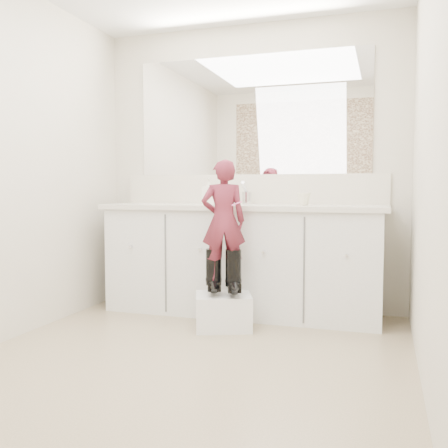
% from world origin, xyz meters
% --- Properties ---
extents(floor, '(3.00, 3.00, 0.00)m').
position_xyz_m(floor, '(0.00, 0.00, 0.00)').
color(floor, '#7E7253').
rests_on(floor, ground).
extents(wall_back, '(2.60, 0.00, 2.60)m').
position_xyz_m(wall_back, '(0.00, 1.50, 1.20)').
color(wall_back, beige).
rests_on(wall_back, floor).
extents(wall_right, '(0.00, 3.00, 3.00)m').
position_xyz_m(wall_right, '(1.30, 0.00, 1.20)').
color(wall_right, beige).
rests_on(wall_right, floor).
extents(vanity_cabinet, '(2.20, 0.55, 0.85)m').
position_xyz_m(vanity_cabinet, '(0.00, 1.23, 0.42)').
color(vanity_cabinet, silver).
rests_on(vanity_cabinet, floor).
extents(countertop, '(2.28, 0.58, 0.04)m').
position_xyz_m(countertop, '(0.00, 1.21, 0.87)').
color(countertop, beige).
rests_on(countertop, vanity_cabinet).
extents(backsplash, '(2.28, 0.03, 0.25)m').
position_xyz_m(backsplash, '(0.00, 1.49, 1.02)').
color(backsplash, beige).
rests_on(backsplash, countertop).
extents(mirror, '(2.00, 0.02, 1.00)m').
position_xyz_m(mirror, '(0.00, 1.49, 1.64)').
color(mirror, white).
rests_on(mirror, wall_back).
extents(faucet, '(0.08, 0.08, 0.10)m').
position_xyz_m(faucet, '(0.00, 1.38, 0.94)').
color(faucet, silver).
rests_on(faucet, countertop).
extents(cup, '(0.11, 0.11, 0.10)m').
position_xyz_m(cup, '(0.50, 1.20, 0.94)').
color(cup, beige).
rests_on(cup, countertop).
extents(soap_bottle, '(0.11, 0.11, 0.22)m').
position_xyz_m(soap_bottle, '(-0.26, 1.16, 1.00)').
color(soap_bottle, white).
rests_on(soap_bottle, countertop).
extents(step_stool, '(0.49, 0.45, 0.25)m').
position_xyz_m(step_stool, '(-0.00, 0.75, 0.13)').
color(step_stool, white).
rests_on(step_stool, floor).
extents(boot_left, '(0.19, 0.25, 0.33)m').
position_xyz_m(boot_left, '(-0.08, 0.75, 0.42)').
color(boot_left, black).
rests_on(boot_left, step_stool).
extents(boot_right, '(0.19, 0.25, 0.33)m').
position_xyz_m(boot_right, '(0.07, 0.75, 0.42)').
color(boot_right, black).
rests_on(boot_right, step_stool).
extents(toddler, '(0.37, 0.31, 0.87)m').
position_xyz_m(toddler, '(-0.00, 0.75, 0.79)').
color(toddler, '#9B2F42').
rests_on(toddler, step_stool).
extents(toothbrush, '(0.13, 0.06, 0.06)m').
position_xyz_m(toothbrush, '(0.07, 0.75, 0.90)').
color(toothbrush, pink).
rests_on(toothbrush, toddler).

